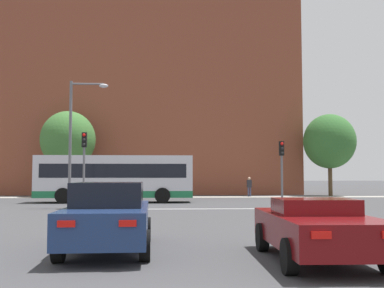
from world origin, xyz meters
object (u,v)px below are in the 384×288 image
object	(u,v)px
car_roadster_right	(316,228)
traffic_light_near_left	(84,157)
car_saloon_left	(109,216)
street_lamp_junction	(77,130)
pedestrian_waiting	(249,185)
traffic_light_near_right	(282,162)
bus_crossing_lead	(115,177)

from	to	relation	value
car_roadster_right	traffic_light_near_left	xyz separation A→B (m)	(-7.47, 16.31, 2.09)
car_saloon_left	street_lamp_junction	world-z (taller)	street_lamp_junction
street_lamp_junction	pedestrian_waiting	distance (m)	19.19
traffic_light_near_left	pedestrian_waiting	size ratio (longest dim) A/B	2.44
car_saloon_left	car_roadster_right	bearing A→B (deg)	-21.55
car_saloon_left	pedestrian_waiting	xyz separation A→B (m)	(8.48, 29.94, 0.18)
traffic_light_near_right	street_lamp_junction	size ratio (longest dim) A/B	0.53
car_saloon_left	traffic_light_near_right	bearing A→B (deg)	61.27
traffic_light_near_right	traffic_light_near_left	distance (m)	10.87
traffic_light_near_right	traffic_light_near_left	size ratio (longest dim) A/B	0.90
bus_crossing_lead	traffic_light_near_right	bearing A→B (deg)	59.37
traffic_light_near_left	street_lamp_junction	size ratio (longest dim) A/B	0.58
bus_crossing_lead	traffic_light_near_right	world-z (taller)	traffic_light_near_right
street_lamp_junction	bus_crossing_lead	bearing A→B (deg)	74.89
bus_crossing_lead	street_lamp_junction	world-z (taller)	street_lamp_junction
car_saloon_left	street_lamp_junction	xyz separation A→B (m)	(-3.60, 15.41, 3.50)
car_roadster_right	pedestrian_waiting	bearing A→B (deg)	83.82
car_roadster_right	traffic_light_near_left	distance (m)	18.06
car_saloon_left	traffic_light_near_left	xyz separation A→B (m)	(-3.09, 14.73, 1.96)
traffic_light_near_left	pedestrian_waiting	xyz separation A→B (m)	(11.56, 15.21, -1.77)
street_lamp_junction	pedestrian_waiting	bearing A→B (deg)	50.27
bus_crossing_lead	street_lamp_junction	distance (m)	6.42
car_saloon_left	traffic_light_near_right	size ratio (longest dim) A/B	1.33
car_saloon_left	bus_crossing_lead	bearing A→B (deg)	93.94
car_roadster_right	pedestrian_waiting	distance (m)	31.79
car_roadster_right	bus_crossing_lead	xyz separation A→B (m)	(-6.46, 22.63, 0.99)
car_roadster_right	traffic_light_near_left	size ratio (longest dim) A/B	1.08
traffic_light_near_right	traffic_light_near_left	world-z (taller)	traffic_light_near_left
bus_crossing_lead	traffic_light_near_left	xyz separation A→B (m)	(-1.01, -6.32, 1.10)
car_roadster_right	traffic_light_near_right	world-z (taller)	traffic_light_near_right
car_saloon_left	pedestrian_waiting	bearing A→B (deg)	72.49
pedestrian_waiting	traffic_light_near_left	bearing A→B (deg)	-129.42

